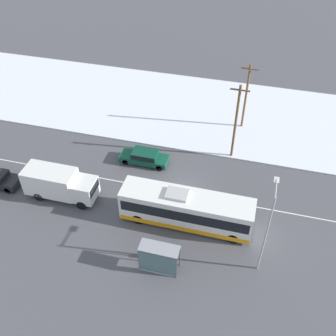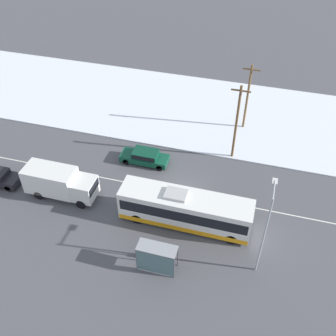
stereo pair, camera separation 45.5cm
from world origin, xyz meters
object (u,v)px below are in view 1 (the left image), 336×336
object	(u,v)px
box_truck	(59,183)
utility_pole_roadside	(236,121)
streetlamp	(268,223)
utility_pole_snowlot	(246,96)
bus_shelter	(158,257)
sedan_car	(145,157)
city_bus	(186,209)
pedestrian_at_stop	(174,252)

from	to	relation	value
box_truck	utility_pole_roadside	world-z (taller)	utility_pole_roadside
streetlamp	utility_pole_roadside	bearing A→B (deg)	106.97
streetlamp	box_truck	bearing A→B (deg)	170.88
utility_pole_roadside	utility_pole_snowlot	distance (m)	5.54
utility_pole_roadside	bus_shelter	bearing A→B (deg)	-102.82
bus_shelter	streetlamp	distance (m)	8.33
sedan_car	utility_pole_roadside	size ratio (longest dim) A/B	0.58
sedan_car	utility_pole_roadside	bearing A→B (deg)	-158.60
city_bus	pedestrian_at_stop	size ratio (longest dim) A/B	6.18
city_bus	bus_shelter	bearing A→B (deg)	-99.95
city_bus	bus_shelter	world-z (taller)	city_bus
sedan_car	streetlamp	size ratio (longest dim) A/B	0.62
box_truck	sedan_car	bearing A→B (deg)	47.45
pedestrian_at_stop	utility_pole_roadside	size ratio (longest dim) A/B	0.22
bus_shelter	city_bus	bearing A→B (deg)	80.05
sedan_car	bus_shelter	xyz separation A→B (m)	(4.84, -11.87, 0.91)
sedan_car	streetlamp	bearing A→B (deg)	142.33
city_bus	bus_shelter	size ratio (longest dim) A/B	3.69
box_truck	utility_pole_snowlot	size ratio (longest dim) A/B	0.86
city_bus	pedestrian_at_stop	bearing A→B (deg)	-90.11
sedan_car	bus_shelter	bearing A→B (deg)	112.17
utility_pole_roadside	utility_pole_snowlot	bearing A→B (deg)	85.94
pedestrian_at_stop	streetlamp	size ratio (longest dim) A/B	0.23
streetlamp	utility_pole_snowlot	world-z (taller)	streetlamp
utility_pole_snowlot	utility_pole_roadside	bearing A→B (deg)	-94.06
sedan_car	utility_pole_roadside	distance (m)	9.56
sedan_car	bus_shelter	world-z (taller)	bus_shelter
bus_shelter	streetlamp	bearing A→B (deg)	19.01
bus_shelter	utility_pole_roadside	world-z (taller)	utility_pole_roadside
city_bus	pedestrian_at_stop	xyz separation A→B (m)	(-0.01, -4.14, -0.51)
box_truck	pedestrian_at_stop	size ratio (longest dim) A/B	3.65
pedestrian_at_stop	bus_shelter	xyz separation A→B (m)	(-0.91, -1.11, 0.58)
utility_pole_snowlot	city_bus	bearing A→B (deg)	-100.71
box_truck	utility_pole_snowlot	xyz separation A→B (m)	(14.60, 15.22, 2.40)
box_truck	bus_shelter	distance (m)	12.05
box_truck	pedestrian_at_stop	bearing A→B (deg)	-20.21
streetlamp	sedan_car	bearing A→B (deg)	142.33
box_truck	pedestrian_at_stop	distance (m)	12.46
sedan_car	utility_pole_snowlot	size ratio (longest dim) A/B	0.63
sedan_car	box_truck	bearing A→B (deg)	47.45
city_bus	box_truck	distance (m)	11.69
streetlamp	bus_shelter	bearing A→B (deg)	-160.99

